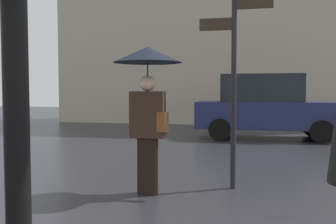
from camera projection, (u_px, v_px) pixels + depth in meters
name	position (u px, v px, depth m)	size (l,w,h in m)	color
pedestrian_with_umbrella	(148.00, 82.00, 5.33)	(0.98, 0.98, 2.11)	black
parked_car_left	(266.00, 106.00, 11.68)	(4.41, 1.83, 2.00)	#1E234C
street_signpost	(234.00, 67.00, 5.63)	(1.08, 0.08, 3.04)	black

